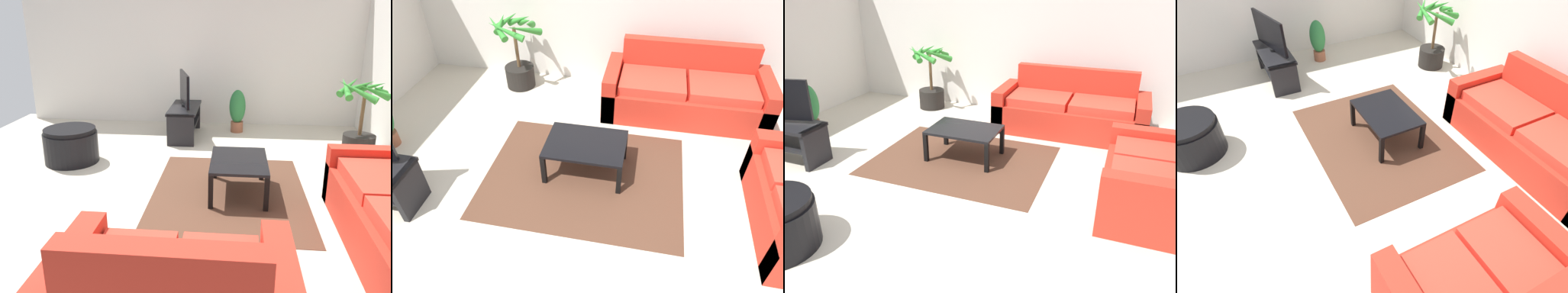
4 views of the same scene
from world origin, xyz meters
TOP-DOWN VIEW (x-y plane):
  - ground_plane at (0.00, 0.00)m, footprint 6.60×6.60m
  - couch_main at (1.15, 2.28)m, footprint 2.16×0.90m
  - coffee_table at (0.06, 0.88)m, footprint 0.87×0.62m
  - area_rug at (0.06, 0.78)m, footprint 2.20×1.70m
  - potted_palm at (-1.30, 2.54)m, footprint 0.80×0.71m

SIDE VIEW (x-z plane):
  - ground_plane at x=0.00m, z-range 0.00..0.00m
  - area_rug at x=0.06m, z-range 0.00..0.01m
  - couch_main at x=1.15m, z-range -0.15..0.75m
  - coffee_table at x=0.06m, z-range 0.15..0.55m
  - potted_palm at x=-1.30m, z-range -0.10..1.02m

